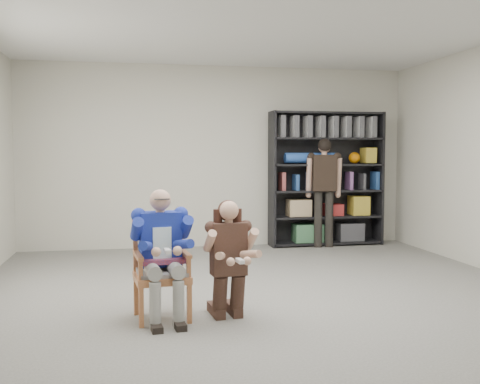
{
  "coord_description": "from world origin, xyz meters",
  "views": [
    {
      "loc": [
        -1.3,
        -5.14,
        1.46
      ],
      "look_at": [
        -0.2,
        0.6,
        1.05
      ],
      "focal_mm": 42.0,
      "sensor_mm": 36.0,
      "label": 1
    }
  ],
  "objects": [
    {
      "name": "room_shell",
      "position": [
        0.0,
        0.0,
        1.4
      ],
      "size": [
        6.0,
        7.0,
        2.8
      ],
      "primitive_type": null,
      "color": "beige",
      "rests_on": "ground"
    },
    {
      "name": "floor",
      "position": [
        0.0,
        0.0,
        0.0
      ],
      "size": [
        6.0,
        7.0,
        0.01
      ],
      "primitive_type": "cube",
      "color": "#615F5A",
      "rests_on": "ground"
    },
    {
      "name": "armchair",
      "position": [
        -1.06,
        -0.26,
        0.44
      ],
      "size": [
        0.56,
        0.55,
        0.89
      ],
      "primitive_type": null,
      "rotation": [
        0.0,
        0.0,
        0.1
      ],
      "color": "#AE5E34",
      "rests_on": "floor"
    },
    {
      "name": "seated_man",
      "position": [
        -1.06,
        -0.26,
        0.58
      ],
      "size": [
        0.57,
        0.74,
        1.15
      ],
      "primitive_type": null,
      "rotation": [
        0.0,
        0.0,
        0.1
      ],
      "color": "navy",
      "rests_on": "floor"
    },
    {
      "name": "kneeling_woman",
      "position": [
        -0.48,
        -0.38,
        0.53
      ],
      "size": [
        0.52,
        0.75,
        1.06
      ],
      "primitive_type": null,
      "rotation": [
        0.0,
        0.0,
        0.1
      ],
      "color": "#372518",
      "rests_on": "floor"
    },
    {
      "name": "bookshelf",
      "position": [
        1.7,
        3.28,
        1.05
      ],
      "size": [
        1.8,
        0.38,
        2.1
      ],
      "primitive_type": null,
      "color": "black",
      "rests_on": "floor"
    },
    {
      "name": "standing_man",
      "position": [
        1.6,
        3.09,
        0.84
      ],
      "size": [
        0.55,
        0.35,
        1.68
      ],
      "primitive_type": null,
      "rotation": [
        0.0,
        0.0,
        -0.13
      ],
      "color": "black",
      "rests_on": "floor"
    }
  ]
}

